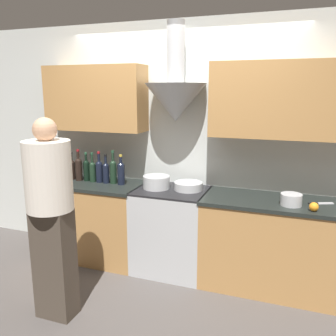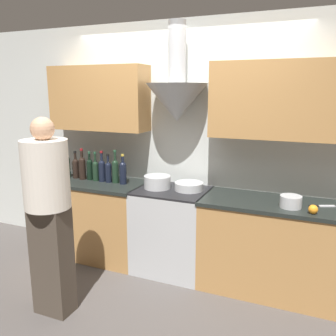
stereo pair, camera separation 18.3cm
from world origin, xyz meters
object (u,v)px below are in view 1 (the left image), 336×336
object	(u,v)px
wine_bottle_2	(72,168)
wine_bottle_4	(86,169)
wine_bottle_7	(106,172)
mixing_bowl	(188,186)
wine_bottle_6	(99,170)
wine_bottle_1	(63,166)
wine_bottle_8	(113,170)
wine_bottle_9	(121,172)
person_foreground_left	(51,212)
orange_fruit	(314,207)
wine_bottle_3	(79,168)
saucepan	(291,200)
wine_bottle_0	(55,166)
stock_pot	(157,182)
wine_bottle_5	(93,170)
stove_range	(171,230)

from	to	relation	value
wine_bottle_2	wine_bottle_4	bearing A→B (deg)	-1.31
wine_bottle_7	mixing_bowl	xyz separation A→B (m)	(0.93, 0.04, -0.09)
wine_bottle_6	mixing_bowl	world-z (taller)	wine_bottle_6
wine_bottle_1	wine_bottle_8	distance (m)	0.65
wine_bottle_8	wine_bottle_9	xyz separation A→B (m)	(0.10, -0.01, -0.01)
wine_bottle_9	person_foreground_left	world-z (taller)	person_foreground_left
wine_bottle_6	orange_fruit	size ratio (longest dim) A/B	4.47
wine_bottle_2	wine_bottle_3	world-z (taller)	wine_bottle_3
wine_bottle_6	saucepan	world-z (taller)	wine_bottle_6
wine_bottle_2	wine_bottle_3	xyz separation A→B (m)	(0.11, -0.02, 0.02)
wine_bottle_1	wine_bottle_3	world-z (taller)	wine_bottle_1
wine_bottle_3	wine_bottle_9	world-z (taller)	wine_bottle_3
wine_bottle_0	mixing_bowl	world-z (taller)	wine_bottle_0
wine_bottle_8	stock_pot	xyz separation A→B (m)	(0.52, -0.02, -0.08)
person_foreground_left	wine_bottle_7	bearing A→B (deg)	95.88
wine_bottle_0	wine_bottle_8	distance (m)	0.75
wine_bottle_3	wine_bottle_9	xyz separation A→B (m)	(0.53, 0.00, -0.01)
wine_bottle_5	wine_bottle_1	bearing A→B (deg)	179.83
orange_fruit	person_foreground_left	world-z (taller)	person_foreground_left
wine_bottle_5	person_foreground_left	bearing A→B (deg)	-75.56
wine_bottle_1	wine_bottle_4	bearing A→B (deg)	2.46
wine_bottle_0	wine_bottle_9	xyz separation A→B (m)	(0.85, 0.00, -0.00)
wine_bottle_0	wine_bottle_3	bearing A→B (deg)	0.15
stove_range	wine_bottle_0	size ratio (longest dim) A/B	2.60
wine_bottle_0	wine_bottle_7	world-z (taller)	wine_bottle_0
wine_bottle_1	wine_bottle_4	size ratio (longest dim) A/B	1.11
wine_bottle_4	stock_pot	size ratio (longest dim) A/B	1.16
stove_range	wine_bottle_1	world-z (taller)	wine_bottle_1
wine_bottle_1	wine_bottle_2	bearing A→B (deg)	9.04
saucepan	wine_bottle_4	bearing A→B (deg)	176.35
wine_bottle_9	saucepan	xyz separation A→B (m)	(1.75, -0.12, -0.09)
wine_bottle_5	wine_bottle_8	bearing A→B (deg)	2.47
wine_bottle_2	wine_bottle_5	world-z (taller)	wine_bottle_5
wine_bottle_5	person_foreground_left	xyz separation A→B (m)	(0.28, -1.10, -0.09)
wine_bottle_4	wine_bottle_6	size ratio (longest dim) A/B	0.94
stove_range	orange_fruit	xyz separation A→B (m)	(1.35, -0.22, 0.48)
wine_bottle_4	wine_bottle_6	world-z (taller)	wine_bottle_6
wine_bottle_2	wine_bottle_3	bearing A→B (deg)	-10.95
stove_range	wine_bottle_3	distance (m)	1.26
wine_bottle_7	wine_bottle_8	size ratio (longest dim) A/B	0.87
wine_bottle_0	stove_range	bearing A→B (deg)	-0.46
stove_range	wine_bottle_5	world-z (taller)	wine_bottle_5
wine_bottle_1	person_foreground_left	world-z (taller)	person_foreground_left
wine_bottle_0	mixing_bowl	bearing A→B (deg)	1.65
wine_bottle_1	mixing_bowl	xyz separation A→B (m)	(1.50, 0.04, -0.10)
wine_bottle_7	orange_fruit	xyz separation A→B (m)	(2.12, -0.23, -0.09)
wine_bottle_1	mixing_bowl	size ratio (longest dim) A/B	1.23
wine_bottle_3	person_foreground_left	world-z (taller)	person_foreground_left
orange_fruit	saucepan	xyz separation A→B (m)	(-0.18, 0.10, 0.01)
wine_bottle_0	stock_pot	xyz separation A→B (m)	(1.27, -0.01, -0.07)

